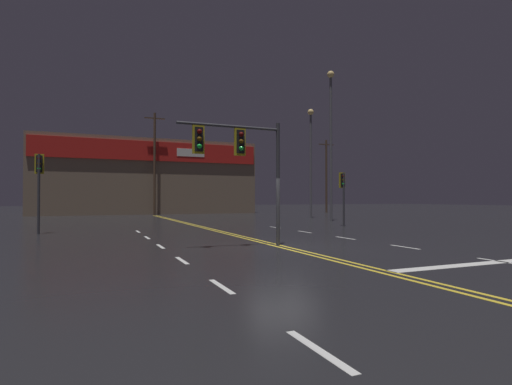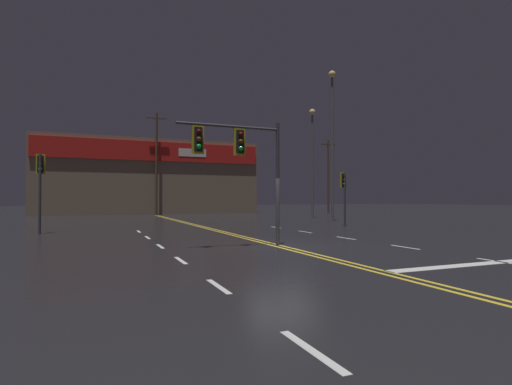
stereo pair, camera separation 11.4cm
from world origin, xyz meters
name	(u,v)px [view 1 (the left image)]	position (x,y,z in m)	size (l,w,h in m)	color
ground_plane	(282,247)	(0.00, 0.00, 0.00)	(200.00, 200.00, 0.00)	black
road_markings	(309,249)	(0.64, -0.86, 0.00)	(11.98, 60.00, 0.01)	gold
traffic_signal_median	(237,151)	(-1.55, 0.52, 3.46)	(3.90, 0.36, 4.58)	#38383D
traffic_signal_corner_northeast	(343,187)	(8.59, 8.47, 2.53)	(0.42, 0.36, 3.44)	#38383D
traffic_signal_corner_northwest	(39,175)	(-8.73, 9.46, 2.92)	(0.42, 0.36, 3.98)	#38383D
streetlight_near_left	(311,149)	(12.43, 18.93, 6.36)	(0.56, 0.56, 10.05)	#59595E
streetlight_far_left	(331,128)	(11.14, 13.67, 7.34)	(0.56, 0.56, 11.87)	#59595E
building_backdrop	(146,178)	(0.00, 37.30, 4.29)	(24.89, 10.23, 8.56)	#7A6651
utility_pole_row	(146,166)	(-0.68, 31.64, 5.38)	(47.55, 0.26, 11.22)	#4C3828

